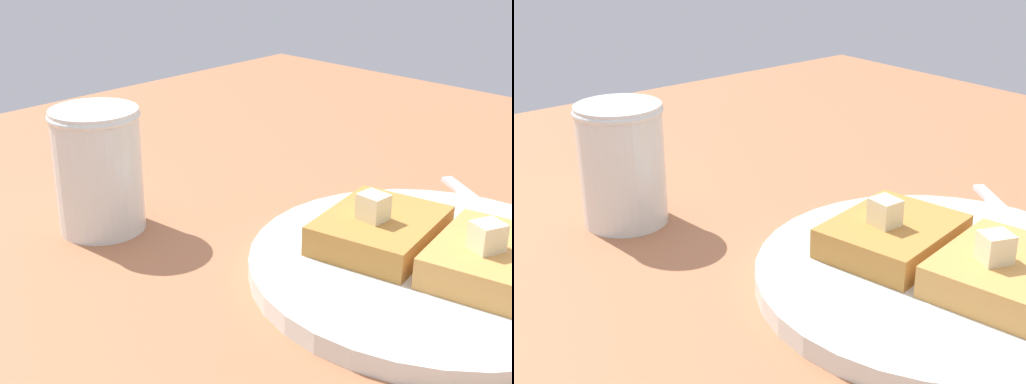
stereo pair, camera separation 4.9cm
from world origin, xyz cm
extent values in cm
cube|color=#A56442|center=(0.00, 0.00, 1.19)|extent=(108.51, 108.51, 2.38)
cylinder|color=silver|center=(2.49, 6.79, 3.05)|extent=(24.28, 24.28, 1.34)
torus|color=brown|center=(2.49, 6.79, 3.32)|extent=(24.28, 24.28, 0.80)
cube|color=#B47936|center=(-1.32, 6.12, 4.76)|extent=(8.51, 10.04, 2.07)
cube|color=#CD8E45|center=(6.30, 7.47, 4.76)|extent=(8.51, 10.04, 2.07)
cube|color=beige|center=(-1.49, 5.35, 6.69)|extent=(1.89, 1.72, 1.79)
cube|color=beige|center=(6.09, 6.49, 6.69)|extent=(2.18, 2.28, 1.79)
cube|color=silver|center=(0.10, 17.16, 3.90)|extent=(8.90, 6.16, 0.36)
cylinder|color=#5B260B|center=(-19.56, -3.90, 6.03)|extent=(5.93, 5.93, 7.29)
cylinder|color=silver|center=(-19.56, -3.90, 7.04)|extent=(6.44, 6.44, 9.32)
torus|color=silver|center=(-19.56, -3.90, 11.25)|extent=(6.68, 6.68, 0.50)
camera|label=1|loc=(23.09, -31.05, 25.59)|focal=50.00mm
camera|label=2|loc=(26.41, -27.45, 25.59)|focal=50.00mm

